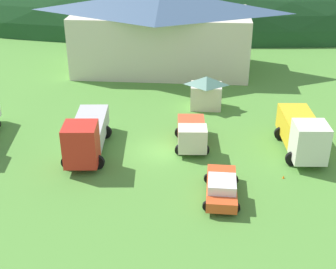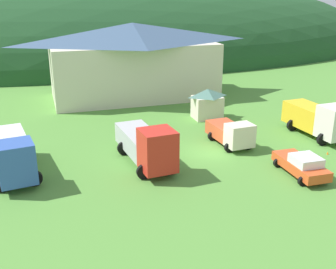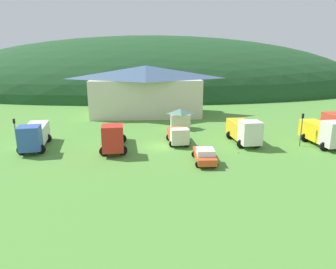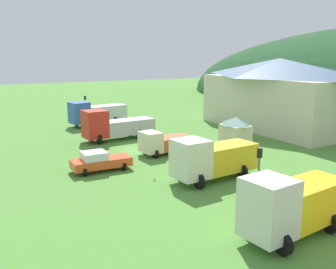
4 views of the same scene
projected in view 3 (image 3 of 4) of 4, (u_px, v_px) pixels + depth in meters
The scene contains 13 objects.
ground_plane at pixel (159, 146), 39.12m from camera, with size 200.00×200.00×0.00m, color #518C38.
forested_hill_backdrop at pixel (152, 89), 96.16m from camera, with size 131.30×60.00×31.67m, color #1E4723.
depot_building at pixel (146, 90), 57.04m from camera, with size 21.00×10.42×9.00m.
play_shed_cream at pixel (180, 118), 47.51m from camera, with size 3.09×2.37×3.12m.
box_truck_blue at pixel (34, 135), 37.93m from camera, with size 3.83×8.04×3.33m.
crane_truck_red at pixel (113, 136), 37.42m from camera, with size 3.60×8.32×3.53m.
light_truck_cream at pixel (178, 135), 39.89m from camera, with size 2.89×5.16×2.31m.
heavy_rig_striped at pixel (244, 130), 39.88m from camera, with size 3.47×7.09×3.36m.
flatbed_truck_yellow at pixel (323, 132), 38.77m from camera, with size 3.45×6.76×3.53m.
service_pickup_orange at pixel (205, 155), 33.30m from camera, with size 2.45×4.87×1.66m.
traffic_light_west at pixel (15, 131), 36.82m from camera, with size 0.20×0.32×3.90m.
traffic_light_east at pixel (302, 126), 38.62m from camera, with size 0.20×0.32×4.14m.
traffic_cone_near_pickup at pixel (238, 153), 36.45m from camera, with size 0.36×0.36×0.47m, color orange.
Camera 3 is at (-1.12, -37.37, 11.69)m, focal length 33.34 mm.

